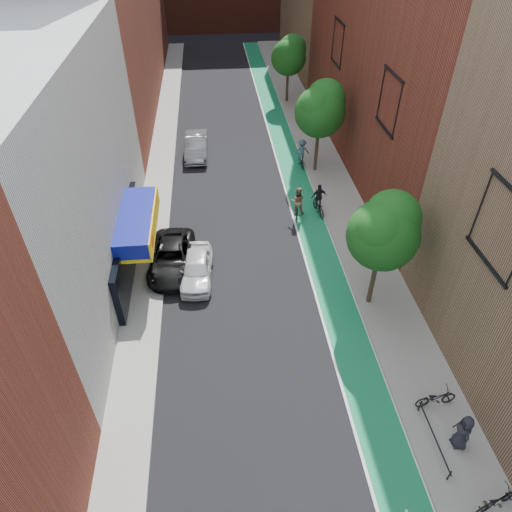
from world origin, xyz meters
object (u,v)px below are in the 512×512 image
object	(u,v)px
parked_car_black	(172,257)
parked_car_silver	(196,146)
pedestrian	(463,432)
parked_car_white	(197,268)
cyclist_lane_near	(297,205)
cyclist_lane_far	(302,154)
cyclist_lane_mid	(319,203)

from	to	relation	value
parked_car_black	parked_car_silver	distance (m)	13.73
parked_car_black	parked_car_silver	xyz separation A→B (m)	(1.37, 13.66, 0.09)
pedestrian	parked_car_black	bearing A→B (deg)	-137.77
parked_car_white	cyclist_lane_near	bearing A→B (deg)	42.69
parked_car_silver	cyclist_lane_far	distance (m)	8.37
parked_car_silver	parked_car_black	bearing A→B (deg)	-94.27
parked_car_silver	cyclist_lane_near	xyz separation A→B (m)	(6.43, -9.56, 0.22)
parked_car_white	cyclist_lane_near	world-z (taller)	cyclist_lane_near
parked_car_silver	cyclist_lane_near	bearing A→B (deg)	-54.62
cyclist_lane_near	parked_car_white	bearing A→B (deg)	48.60
cyclist_lane_far	parked_car_white	bearing A→B (deg)	53.57
cyclist_lane_near	cyclist_lane_mid	xyz separation A→B (m)	(1.50, 0.49, -0.25)
parked_car_white	pedestrian	bearing A→B (deg)	-43.43
parked_car_white	cyclist_lane_mid	world-z (taller)	cyclist_lane_mid
parked_car_silver	cyclist_lane_mid	distance (m)	12.05
pedestrian	cyclist_lane_near	bearing A→B (deg)	-169.04
parked_car_silver	pedestrian	distance (m)	27.36
parked_car_black	cyclist_lane_far	bearing A→B (deg)	52.69
pedestrian	parked_car_silver	bearing A→B (deg)	-160.21
parked_car_white	pedestrian	size ratio (longest dim) A/B	2.38
parked_car_black	cyclist_lane_mid	world-z (taller)	cyclist_lane_mid
parked_car_silver	cyclist_lane_far	world-z (taller)	cyclist_lane_far
pedestrian	cyclist_lane_mid	bearing A→B (deg)	-174.49
parked_car_black	cyclist_lane_mid	size ratio (longest dim) A/B	2.43
cyclist_lane_mid	cyclist_lane_far	world-z (taller)	cyclist_lane_far
parked_car_white	cyclist_lane_near	distance (m)	8.23
parked_car_white	cyclist_lane_far	size ratio (longest dim) A/B	1.90
parked_car_black	cyclist_lane_far	size ratio (longest dim) A/B	2.34
parked_car_white	cyclist_lane_mid	xyz separation A→B (m)	(7.90, 5.65, 0.06)
cyclist_lane_near	cyclist_lane_far	size ratio (longest dim) A/B	1.04
parked_car_black	cyclist_lane_far	xyz separation A→B (m)	(9.30, 10.99, 0.29)
parked_car_black	cyclist_lane_near	world-z (taller)	cyclist_lane_near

